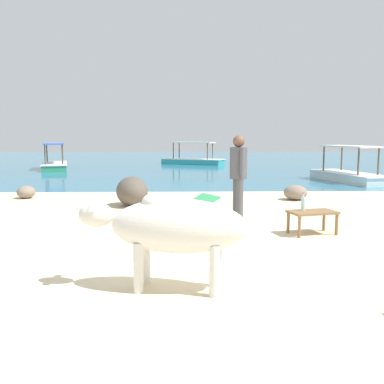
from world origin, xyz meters
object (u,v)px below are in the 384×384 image
at_px(cow, 174,227).
at_px(boat_green, 55,164).
at_px(deck_chair_near, 208,213).
at_px(person_standing, 238,172).
at_px(low_bench_table, 312,215).
at_px(bottle, 303,203).
at_px(boat_teal, 193,159).
at_px(boat_white, 349,174).

height_order(cow, boat_green, boat_green).
bearing_deg(deck_chair_near, person_standing, 33.18).
bearing_deg(deck_chair_near, cow, -130.95).
bearing_deg(low_bench_table, person_standing, 121.91).
bearing_deg(person_standing, bottle, -55.34).
relative_size(bottle, boat_green, 0.08).
bearing_deg(low_bench_table, bottle, 132.62).
bearing_deg(boat_teal, deck_chair_near, 115.22).
distance_m(bottle, boat_green, 16.56).
xyz_separation_m(low_bench_table, bottle, (-0.14, 0.09, 0.18)).
relative_size(bottle, boat_white, 0.08).
distance_m(low_bench_table, boat_white, 9.35).
bearing_deg(boat_teal, person_standing, 117.28).
bearing_deg(person_standing, low_bench_table, -54.06).
distance_m(low_bench_table, boat_teal, 18.39).
bearing_deg(boat_white, boat_green, 51.54).
bearing_deg(deck_chair_near, boat_green, 85.48).
relative_size(low_bench_table, boat_teal, 0.22).
bearing_deg(boat_teal, low_bench_table, 120.62).
distance_m(boat_white, boat_green, 13.65).
distance_m(deck_chair_near, boat_white, 10.35).
xyz_separation_m(cow, boat_teal, (0.81, 20.86, -0.42)).
height_order(bottle, boat_white, boat_white).
relative_size(cow, bottle, 6.17).
height_order(cow, bottle, cow).
height_order(cow, low_bench_table, cow).
bearing_deg(boat_green, deck_chair_near, -170.39).
bearing_deg(deck_chair_near, bottle, -19.43).
height_order(boat_teal, boat_white, same).
distance_m(cow, boat_teal, 20.88).
xyz_separation_m(boat_teal, boat_white, (5.36, -9.85, 0.00)).
bearing_deg(person_standing, boat_white, 45.37).
bearing_deg(bottle, low_bench_table, -32.67).
height_order(person_standing, boat_white, person_standing).
xyz_separation_m(low_bench_table, boat_teal, (-1.43, 18.34, -0.07)).
xyz_separation_m(low_bench_table, boat_green, (-8.34, 14.47, -0.07)).
relative_size(deck_chair_near, boat_teal, 0.24).
bearing_deg(low_bench_table, boat_green, 105.25).
height_order(deck_chair_near, boat_green, boat_green).
xyz_separation_m(cow, boat_green, (-6.10, 16.99, -0.42)).
bearing_deg(boat_green, low_bench_table, -164.72).
bearing_deg(cow, deck_chair_near, -92.43).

